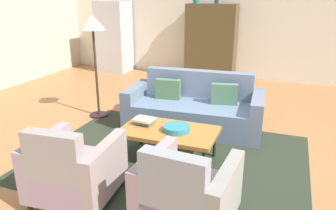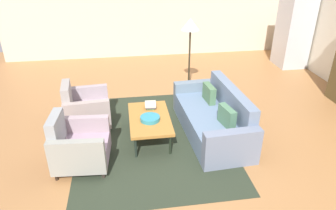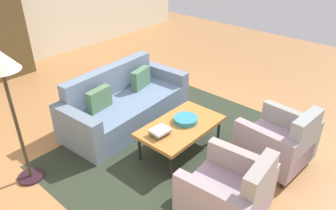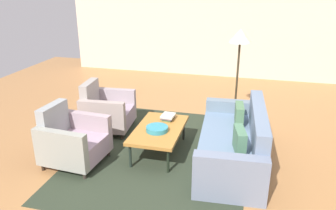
{
  "view_description": "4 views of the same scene",
  "coord_description": "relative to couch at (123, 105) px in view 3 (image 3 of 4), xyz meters",
  "views": [
    {
      "loc": [
        1.14,
        -3.95,
        2.04
      ],
      "look_at": [
        -0.22,
        -0.35,
        0.71
      ],
      "focal_mm": 34.67,
      "sensor_mm": 36.0,
      "label": 1
    },
    {
      "loc": [
        4.5,
        -0.83,
        3.08
      ],
      "look_at": [
        -0.25,
        -0.12,
        0.59
      ],
      "focal_mm": 33.33,
      "sensor_mm": 36.0,
      "label": 2
    },
    {
      "loc": [
        -3.04,
        -2.75,
        2.82
      ],
      "look_at": [
        -0.09,
        -0.14,
        0.57
      ],
      "focal_mm": 34.38,
      "sensor_mm": 36.0,
      "label": 3
    },
    {
      "loc": [
        4.3,
        0.84,
        2.58
      ],
      "look_at": [
        -0.23,
        -0.32,
        0.79
      ],
      "focal_mm": 35.73,
      "sensor_mm": 36.0,
      "label": 4
    }
  ],
  "objects": [
    {
      "name": "wall_back",
      "position": [
        0.18,
        3.52,
        1.11
      ],
      "size": [
        9.65,
        0.12,
        2.8
      ],
      "primitive_type": "cube",
      "color": "beige",
      "rests_on": "ground"
    },
    {
      "name": "book_stack",
      "position": [
        -0.36,
        -1.13,
        0.18
      ],
      "size": [
        0.25,
        0.21,
        0.09
      ],
      "color": "#4B734D",
      "rests_on": "coffee_table"
    },
    {
      "name": "fruit_bowl",
      "position": [
        0.11,
        -1.19,
        0.16
      ],
      "size": [
        0.33,
        0.33,
        0.07
      ],
      "primitive_type": "cylinder",
      "color": "teal",
      "rests_on": "coffee_table"
    },
    {
      "name": "armchair_left",
      "position": [
        -0.59,
        -2.35,
        0.06
      ],
      "size": [
        0.86,
        0.86,
        0.88
      ],
      "rotation": [
        0.0,
        0.0,
        0.08
      ],
      "color": "black",
      "rests_on": "ground"
    },
    {
      "name": "armchair_right",
      "position": [
        0.6,
        -2.35,
        0.06
      ],
      "size": [
        0.86,
        0.86,
        0.88
      ],
      "rotation": [
        0.0,
        0.0,
        -0.08
      ],
      "color": "#312520",
      "rests_on": "ground"
    },
    {
      "name": "area_rug",
      "position": [
        0.01,
        -1.14,
        -0.28
      ],
      "size": [
        3.4,
        2.6,
        0.01
      ],
      "primitive_type": "cube",
      "color": "#293324",
      "rests_on": "ground"
    },
    {
      "name": "coffee_table",
      "position": [
        0.01,
        -1.19,
        0.09
      ],
      "size": [
        1.2,
        0.7,
        0.42
      ],
      "color": "black",
      "rests_on": "ground"
    },
    {
      "name": "couch",
      "position": [
        0.0,
        0.0,
        0.0
      ],
      "size": [
        2.15,
        1.03,
        0.86
      ],
      "rotation": [
        0.0,
        0.0,
        3.2
      ],
      "color": "slate",
      "rests_on": "ground"
    },
    {
      "name": "ground_plane",
      "position": [
        0.18,
        -0.73,
        -0.29
      ],
      "size": [
        11.58,
        11.58,
        0.0
      ],
      "primitive_type": "plane",
      "color": "#A37040"
    },
    {
      "name": "floor_lamp",
      "position": [
        -1.7,
        -0.14,
        1.16
      ],
      "size": [
        0.4,
        0.4,
        1.72
      ],
      "color": "black",
      "rests_on": "ground"
    }
  ]
}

